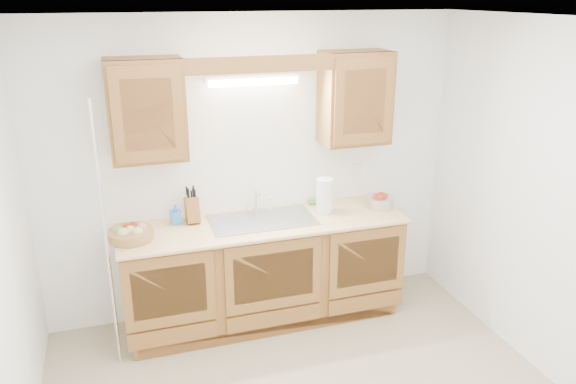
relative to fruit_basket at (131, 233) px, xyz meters
name	(u,v)px	position (x,y,z in m)	size (l,w,h in m)	color
room	(314,240)	(1.03, -1.16, 0.30)	(3.52, 3.50, 2.50)	tan
base_cabinets	(263,272)	(1.03, 0.04, -0.51)	(2.20, 0.60, 0.86)	brown
countertop	(263,224)	(1.03, 0.03, -0.07)	(2.30, 0.63, 0.04)	#E5BA78
upper_cabinet_left	(146,110)	(0.20, 0.18, 0.88)	(0.55, 0.33, 0.75)	brown
upper_cabinet_right	(355,98)	(1.86, 0.18, 0.88)	(0.55, 0.33, 0.75)	brown
valance	(260,64)	(1.03, 0.03, 1.19)	(2.20, 0.05, 0.12)	brown
fluorescent_fixture	(253,80)	(1.03, 0.26, 1.05)	(0.76, 0.08, 0.08)	white
sink	(263,228)	(1.03, 0.05, -0.12)	(0.84, 0.46, 0.36)	#9E9EA3
wire_shelf_pole	(106,241)	(-0.17, -0.22, 0.05)	(0.03, 0.03, 2.00)	silver
outlet_plate	(357,170)	(1.98, 0.34, 0.20)	(0.08, 0.01, 0.12)	white
fruit_basket	(131,233)	(0.00, 0.00, 0.00)	(0.41, 0.41, 0.11)	#AE8446
knife_block	(192,209)	(0.49, 0.19, 0.06)	(0.11, 0.17, 0.30)	brown
orange_canister	(191,207)	(0.49, 0.23, 0.06)	(0.09, 0.09, 0.21)	#F4570D
soap_bottle	(176,214)	(0.36, 0.19, 0.04)	(0.07, 0.08, 0.16)	blue
sponge	(315,202)	(1.57, 0.28, -0.04)	(0.12, 0.08, 0.02)	#CC333F
paper_towel	(325,196)	(1.57, 0.06, 0.10)	(0.17, 0.17, 0.35)	silver
apple_bowl	(379,201)	(2.06, 0.04, 0.01)	(0.27, 0.27, 0.13)	silver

